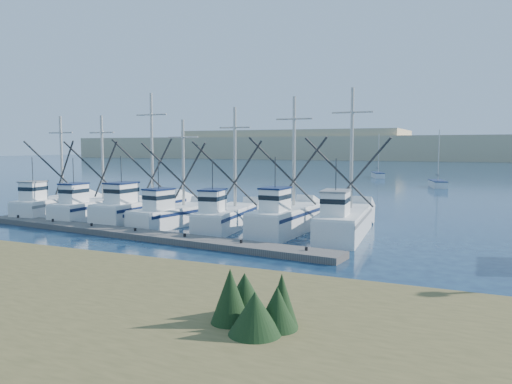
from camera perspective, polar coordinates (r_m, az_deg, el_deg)
ground at (r=23.39m, az=-3.60°, el=-9.11°), size 500.00×500.00×0.00m
floating_dock at (r=33.02m, az=-13.63°, el=-4.68°), size 28.08×4.67×0.37m
dune_ridge at (r=230.26m, az=21.75°, el=4.69°), size 360.00×60.00×10.00m
trawler_fleet at (r=36.56m, az=-7.90°, el=-2.37°), size 27.74×9.26×9.96m
sailboat_near at (r=75.01m, az=20.04°, el=0.89°), size 3.12×6.09×8.10m
sailboat_far at (r=94.90m, az=13.75°, el=1.90°), size 3.60×6.40×8.10m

